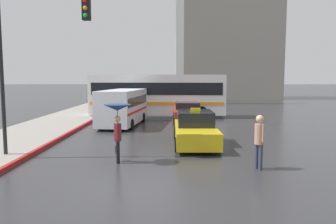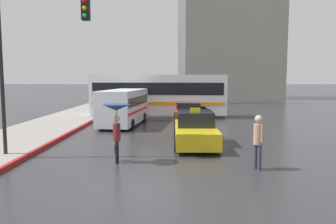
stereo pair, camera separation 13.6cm
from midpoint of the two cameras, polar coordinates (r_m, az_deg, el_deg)
name	(u,v)px [view 1 (the left image)]	position (r m, az deg, el deg)	size (l,w,h in m)	color
ground_plane	(146,194)	(8.91, -4.35, -14.02)	(300.00, 300.00, 0.00)	#2D2D30
taxi	(195,130)	(15.03, 4.50, -3.08)	(1.91, 4.62, 1.68)	gold
sedan_red	(187,113)	(22.32, 3.20, -0.19)	(1.91, 4.46, 1.40)	#A52D23
ambulance_van	(123,106)	(21.28, -8.03, 1.12)	(2.67, 5.93, 2.28)	silver
city_bus	(158,94)	(25.59, -1.97, 3.22)	(10.47, 3.10, 3.28)	silver
pedestrian_with_umbrella	(117,116)	(11.77, -9.14, -0.69)	(0.99, 0.99, 2.11)	black
pedestrian_man	(259,137)	(11.25, 15.27, -4.23)	(0.41, 0.45, 1.83)	#2D3347
traffic_light	(34,44)	(13.22, -22.51, 10.93)	(3.42, 0.38, 6.23)	black
building_tower_near	(227,12)	(50.85, 10.24, 16.80)	(14.49, 8.22, 25.38)	gray
monument_cross	(180,15)	(39.03, 1.98, 16.56)	(7.93, 0.90, 18.02)	white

